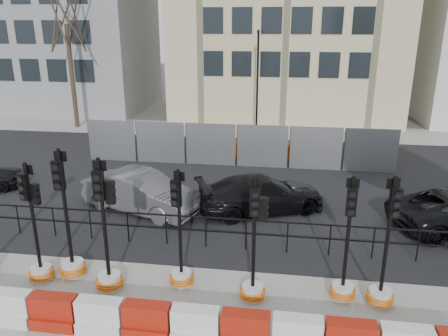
# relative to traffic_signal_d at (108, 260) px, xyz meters

# --- Properties ---
(ground) EXTENTS (120.00, 120.00, 0.00)m
(ground) POSITION_rel_traffic_signal_d_xyz_m (2.00, 1.26, -0.83)
(ground) COLOR #51514C
(ground) RESTS_ON ground
(road) EXTENTS (40.00, 14.00, 0.03)m
(road) POSITION_rel_traffic_signal_d_xyz_m (2.00, 8.26, -0.81)
(road) COLOR black
(road) RESTS_ON ground
(sidewalk_far) EXTENTS (40.00, 4.00, 0.02)m
(sidewalk_far) POSITION_rel_traffic_signal_d_xyz_m (2.00, 17.26, -0.82)
(sidewalk_far) COLOR gray
(sidewalk_far) RESTS_ON ground
(building_grey) EXTENTS (11.00, 9.06, 14.00)m
(building_grey) POSITION_rel_traffic_signal_d_xyz_m (-12.00, 23.25, 6.17)
(building_grey) COLOR gray
(building_grey) RESTS_ON ground
(kerb_railing) EXTENTS (18.00, 0.04, 1.00)m
(kerb_railing) POSITION_rel_traffic_signal_d_xyz_m (2.00, 2.46, -0.14)
(kerb_railing) COLOR black
(kerb_railing) RESTS_ON ground
(heras_fencing) EXTENTS (14.33, 1.72, 2.00)m
(heras_fencing) POSITION_rel_traffic_signal_d_xyz_m (2.56, 11.13, -0.17)
(heras_fencing) COLOR gray
(heras_fencing) RESTS_ON ground
(lamp_post_far) EXTENTS (0.12, 0.56, 6.00)m
(lamp_post_far) POSITION_rel_traffic_signal_d_xyz_m (2.50, 16.24, 2.39)
(lamp_post_far) COLOR black
(lamp_post_far) RESTS_ON ground
(tree_bare_far) EXTENTS (2.00, 2.00, 9.00)m
(tree_bare_far) POSITION_rel_traffic_signal_d_xyz_m (-9.00, 16.76, 5.83)
(tree_bare_far) COLOR #473828
(tree_bare_far) RESTS_ON ground
(barrier_row) EXTENTS (14.65, 0.50, 0.80)m
(barrier_row) POSITION_rel_traffic_signal_d_xyz_m (2.00, -1.54, -0.46)
(barrier_row) COLOR #AD1E0D
(barrier_row) RESTS_ON ground
(traffic_signal_b) EXTENTS (0.64, 0.64, 3.24)m
(traffic_signal_b) POSITION_rel_traffic_signal_d_xyz_m (-1.92, 0.13, -0.06)
(traffic_signal_b) COLOR silver
(traffic_signal_b) RESTS_ON ground
(traffic_signal_c) EXTENTS (0.69, 0.69, 3.52)m
(traffic_signal_c) POSITION_rel_traffic_signal_d_xyz_m (-1.21, 0.43, -0.10)
(traffic_signal_c) COLOR silver
(traffic_signal_c) RESTS_ON ground
(traffic_signal_d) EXTENTS (0.68, 0.68, 3.48)m
(traffic_signal_d) POSITION_rel_traffic_signal_d_xyz_m (0.00, 0.00, 0.00)
(traffic_signal_d) COLOR silver
(traffic_signal_d) RESTS_ON ground
(traffic_signal_e) EXTENTS (0.62, 0.62, 3.14)m
(traffic_signal_e) POSITION_rel_traffic_signal_d_xyz_m (1.73, 0.44, -0.18)
(traffic_signal_e) COLOR silver
(traffic_signal_e) RESTS_ON ground
(traffic_signal_f) EXTENTS (0.63, 0.63, 3.19)m
(traffic_signal_f) POSITION_rel_traffic_signal_d_xyz_m (3.60, 0.08, -0.07)
(traffic_signal_f) COLOR silver
(traffic_signal_f) RESTS_ON ground
(traffic_signal_g) EXTENTS (0.63, 0.63, 3.19)m
(traffic_signal_g) POSITION_rel_traffic_signal_d_xyz_m (5.75, 0.41, -0.17)
(traffic_signal_g) COLOR silver
(traffic_signal_g) RESTS_ON ground
(traffic_signal_h) EXTENTS (0.64, 0.64, 3.27)m
(traffic_signal_h) POSITION_rel_traffic_signal_d_xyz_m (6.61, 0.30, -0.15)
(traffic_signal_h) COLOR silver
(traffic_signal_h) RESTS_ON ground
(car_b) EXTENTS (4.28, 5.29, 1.43)m
(car_b) POSITION_rel_traffic_signal_d_xyz_m (-0.73, 4.76, -0.12)
(car_b) COLOR #54545A
(car_b) RESTS_ON ground
(car_c) EXTENTS (5.11, 5.85, 1.31)m
(car_c) POSITION_rel_traffic_signal_d_xyz_m (3.46, 5.33, -0.17)
(car_c) COLOR black
(car_c) RESTS_ON ground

